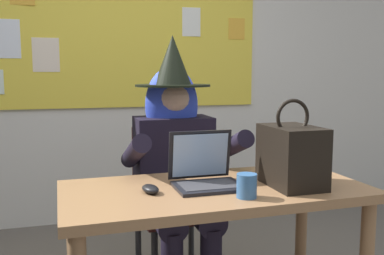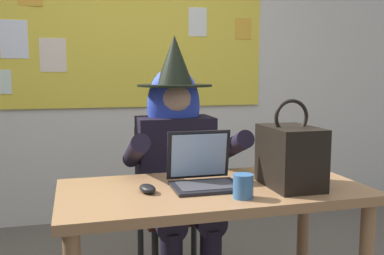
% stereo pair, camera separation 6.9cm
% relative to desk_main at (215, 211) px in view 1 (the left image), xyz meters
% --- Properties ---
extents(wall_back_bulletin, '(6.50, 2.09, 2.98)m').
position_rel_desk_main_xyz_m(wall_back_bulletin, '(-0.20, 1.91, 0.86)').
color(wall_back_bulletin, silver).
rests_on(wall_back_bulletin, ground).
extents(desk_main, '(1.31, 0.65, 0.74)m').
position_rel_desk_main_xyz_m(desk_main, '(0.00, 0.00, 0.00)').
color(desk_main, '#8E6642').
rests_on(desk_main, ground).
extents(chair_at_desk, '(0.46, 0.46, 0.92)m').
position_rel_desk_main_xyz_m(chair_at_desk, '(-0.04, 0.68, -0.12)').
color(chair_at_desk, '#4C1E19').
rests_on(chair_at_desk, ground).
extents(person_costumed, '(0.59, 0.67, 1.44)m').
position_rel_desk_main_xyz_m(person_costumed, '(-0.03, 0.55, 0.17)').
color(person_costumed, black).
rests_on(person_costumed, ground).
extents(laptop, '(0.29, 0.26, 0.23)m').
position_rel_desk_main_xyz_m(laptop, '(-0.03, 0.03, 0.16)').
color(laptop, black).
rests_on(laptop, desk_main).
extents(computer_mouse, '(0.08, 0.11, 0.03)m').
position_rel_desk_main_xyz_m(computer_mouse, '(-0.29, -0.02, 0.12)').
color(computer_mouse, black).
rests_on(computer_mouse, desk_main).
extents(handbag, '(0.20, 0.30, 0.38)m').
position_rel_desk_main_xyz_m(handbag, '(0.32, -0.08, 0.24)').
color(handbag, black).
rests_on(handbag, desk_main).
extents(coffee_mug, '(0.08, 0.08, 0.09)m').
position_rel_desk_main_xyz_m(coffee_mug, '(0.06, -0.19, 0.16)').
color(coffee_mug, '#336099').
rests_on(coffee_mug, desk_main).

